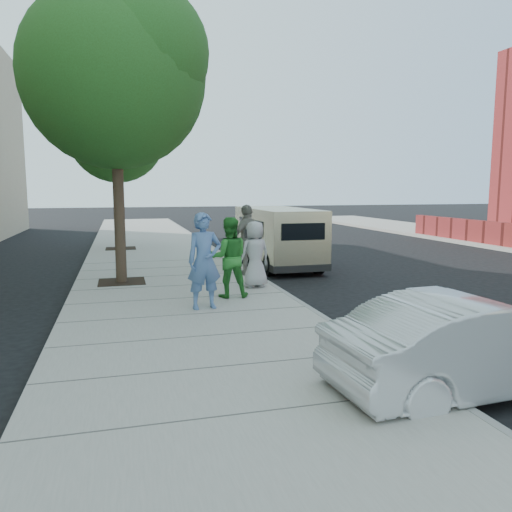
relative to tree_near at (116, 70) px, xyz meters
name	(u,v)px	position (x,y,z in m)	size (l,w,h in m)	color
ground	(226,302)	(2.25, -2.40, -5.55)	(120.00, 120.00, 0.00)	black
sidewalk	(182,301)	(1.25, -2.40, -5.47)	(5.00, 60.00, 0.15)	gray
curb_face	(285,295)	(3.69, -2.40, -5.47)	(0.12, 60.00, 0.16)	gray
tree_near	(116,70)	(0.00, 0.00, 0.00)	(4.62, 4.60, 7.53)	black
tree_far	(118,130)	(0.00, 7.60, -0.66)	(3.92, 3.80, 6.49)	black
parking_meter	(251,245)	(3.10, -1.46, -4.35)	(0.31, 0.19, 1.44)	gray
van	(277,236)	(5.01, 2.40, -4.52)	(1.80, 5.26, 1.94)	beige
sedan	(474,344)	(4.25, -8.27, -4.91)	(1.35, 3.87, 1.28)	silver
person_officer	(204,261)	(1.60, -3.48, -4.41)	(0.72, 0.47, 1.97)	#4D6EA3
person_green_shirt	(229,257)	(2.31, -2.55, -4.49)	(0.88, 0.69, 1.81)	#287B2A
person_gray_shirt	(255,254)	(3.17, -1.61, -4.57)	(0.81, 0.53, 1.65)	#A6A6A9
person_striped_polo	(248,240)	(3.45, 0.23, -4.40)	(1.17, 0.49, 2.00)	gray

